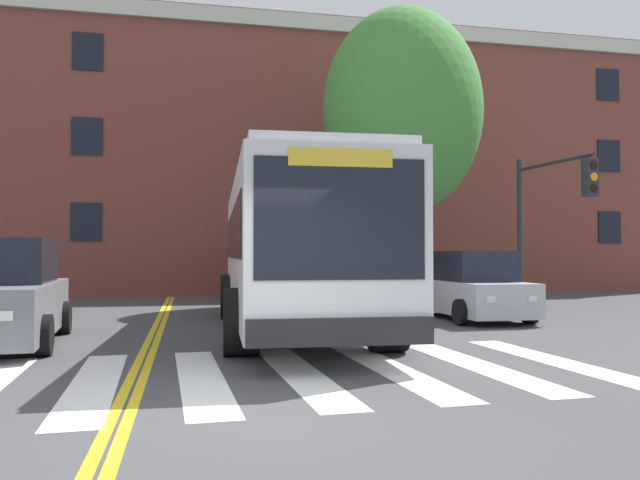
# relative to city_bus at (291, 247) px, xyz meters

# --- Properties ---
(ground_plane) EXTENTS (120.00, 120.00, 0.00)m
(ground_plane) POSITION_rel_city_bus_xyz_m (-1.55, -7.26, -1.76)
(ground_plane) COLOR #424244
(crosswalk) EXTENTS (9.92, 4.81, 0.01)m
(crosswalk) POSITION_rel_city_bus_xyz_m (-1.34, -5.05, -1.76)
(crosswalk) COLOR white
(crosswalk) RESTS_ON ground
(lane_line_yellow_inner) EXTENTS (0.12, 36.00, 0.01)m
(lane_line_yellow_inner) POSITION_rel_city_bus_xyz_m (-2.89, 8.95, -1.76)
(lane_line_yellow_inner) COLOR gold
(lane_line_yellow_inner) RESTS_ON ground
(lane_line_yellow_outer) EXTENTS (0.12, 36.00, 0.01)m
(lane_line_yellow_outer) POSITION_rel_city_bus_xyz_m (-2.73, 8.95, -1.76)
(lane_line_yellow_outer) COLOR gold
(lane_line_yellow_outer) RESTS_ON ground
(city_bus) EXTENTS (3.30, 11.11, 3.23)m
(city_bus) POSITION_rel_city_bus_xyz_m (0.00, 0.00, 0.00)
(city_bus) COLOR white
(city_bus) RESTS_ON ground
(car_silver_far_lane) EXTENTS (1.94, 3.88, 1.69)m
(car_silver_far_lane) POSITION_rel_city_bus_xyz_m (4.74, 1.03, -0.98)
(car_silver_far_lane) COLOR #B7BABF
(car_silver_far_lane) RESTS_ON ground
(car_red_behind_bus) EXTENTS (2.42, 4.55, 1.89)m
(car_red_behind_bus) POSITION_rel_city_bus_xyz_m (0.83, 9.38, -0.90)
(car_red_behind_bus) COLOR #AD1E1E
(car_red_behind_bus) RESTS_ON ground
(traffic_light_near_corner) EXTENTS (0.57, 3.28, 4.55)m
(traffic_light_near_corner) POSITION_rel_city_bus_xyz_m (8.00, 2.79, 1.34)
(traffic_light_near_corner) COLOR #28282D
(traffic_light_near_corner) RESTS_ON ground
(street_tree_curbside_large) EXTENTS (6.84, 6.68, 9.71)m
(street_tree_curbside_large) POSITION_rel_city_bus_xyz_m (4.70, 6.01, 4.51)
(street_tree_curbside_large) COLOR #4C3D2D
(street_tree_curbside_large) RESTS_ON ground
(building_facade) EXTENTS (41.09, 8.93, 11.31)m
(building_facade) POSITION_rel_city_bus_xyz_m (-0.39, 15.34, 3.90)
(building_facade) COLOR brown
(building_facade) RESTS_ON ground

